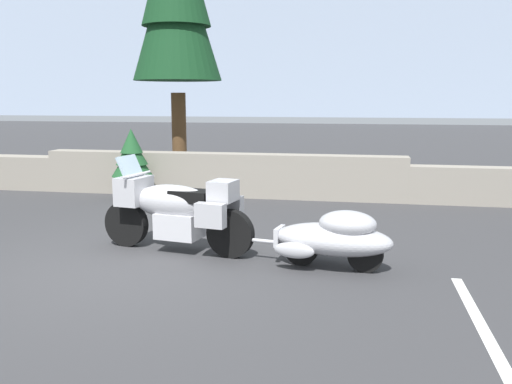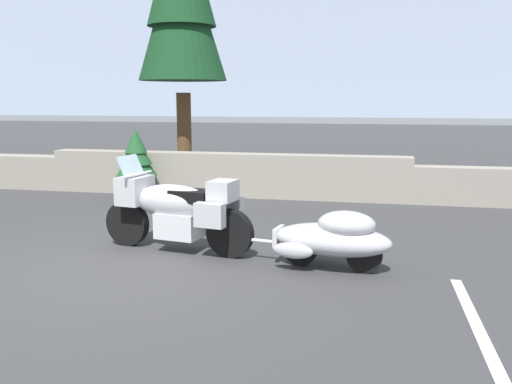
# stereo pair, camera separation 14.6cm
# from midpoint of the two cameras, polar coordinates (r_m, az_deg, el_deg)

# --- Properties ---
(ground_plane) EXTENTS (80.00, 80.00, 0.00)m
(ground_plane) POSITION_cam_midpoint_polar(r_m,az_deg,el_deg) (7.28, -14.61, -7.57)
(ground_plane) COLOR #38383A
(stone_guard_wall) EXTENTS (24.00, 0.57, 0.95)m
(stone_guard_wall) POSITION_cam_midpoint_polar(r_m,az_deg,el_deg) (12.17, -6.64, 1.65)
(stone_guard_wall) COLOR gray
(stone_guard_wall) RESTS_ON ground
(distant_ridgeline) EXTENTS (240.00, 80.00, 16.00)m
(distant_ridgeline) POSITION_cam_midpoint_polar(r_m,az_deg,el_deg) (101.72, 9.24, 13.02)
(distant_ridgeline) COLOR #99A8BF
(distant_ridgeline) RESTS_ON ground
(touring_motorcycle) EXTENTS (2.30, 0.98, 1.33)m
(touring_motorcycle) POSITION_cam_midpoint_polar(r_m,az_deg,el_deg) (7.68, -8.98, -1.67)
(touring_motorcycle) COLOR black
(touring_motorcycle) RESTS_ON ground
(car_shaped_trailer) EXTENTS (2.23, 0.97, 0.76)m
(car_shaped_trailer) POSITION_cam_midpoint_polar(r_m,az_deg,el_deg) (6.92, 7.56, -4.71)
(car_shaped_trailer) COLOR black
(car_shaped_trailer) RESTS_ON ground
(pine_sapling_near) EXTENTS (0.87, 0.87, 1.50)m
(pine_sapling_near) POSITION_cam_midpoint_polar(r_m,az_deg,el_deg) (11.91, -13.25, 3.79)
(pine_sapling_near) COLOR brown
(pine_sapling_near) RESTS_ON ground
(parking_stripe_marker) EXTENTS (0.12, 3.60, 0.01)m
(parking_stripe_marker) POSITION_cam_midpoint_polar(r_m,az_deg,el_deg) (5.34, 22.72, -14.55)
(parking_stripe_marker) COLOR silver
(parking_stripe_marker) RESTS_ON ground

